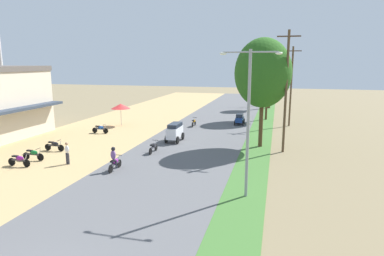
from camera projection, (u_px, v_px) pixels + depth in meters
The scene contains 18 objects.
parked_motorbike_second at pixel (19, 160), 23.52m from camera, with size 1.80×0.54×0.94m.
parked_motorbike_third at pixel (33, 154), 24.98m from camera, with size 1.80×0.54×0.94m.
parked_motorbike_fourth at pixel (55, 145), 27.61m from camera, with size 1.80×0.54×0.94m.
parked_motorbike_fifth at pixel (100, 129), 34.44m from camera, with size 1.80×0.54×0.94m.
vendor_umbrella at pixel (121, 106), 38.21m from camera, with size 2.20×2.20×2.52m.
pedestrian_on_shoulder at pixel (67, 152), 23.94m from camera, with size 0.42×0.34×1.62m.
median_tree_nearest at pixel (263, 73), 27.97m from camera, with size 4.74×4.74×9.23m.
median_tree_second at pixel (268, 64), 41.39m from camera, with size 4.46×4.46×9.49m.
median_tree_third at pixel (271, 60), 51.76m from camera, with size 3.20×3.20×9.28m.
streetlamp_near at pixel (248, 114), 17.53m from camera, with size 3.16×0.20×7.88m.
streetlamp_mid at pixel (269, 79), 56.39m from camera, with size 3.16×0.20×7.44m.
utility_pole_near at pixel (286, 90), 26.64m from camera, with size 1.80×0.20×9.74m.
utility_pole_far at pixel (291, 85), 37.88m from camera, with size 1.80×0.20×8.98m.
car_van_white at pixel (175, 131), 30.76m from camera, with size 1.19×2.41×1.67m.
car_hatchback_blue at pixel (240, 119), 39.21m from camera, with size 1.04×2.00×1.23m.
motorbike_foreground_rider at pixel (114, 159), 22.53m from camera, with size 0.54×1.80×1.66m.
motorbike_ahead_second at pixel (153, 147), 27.02m from camera, with size 0.54×1.80×0.94m.
motorbike_ahead_third at pixel (194, 122), 38.07m from camera, with size 0.54×1.80×0.94m.
Camera 1 is at (7.23, -6.97, 7.31)m, focal length 31.34 mm.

